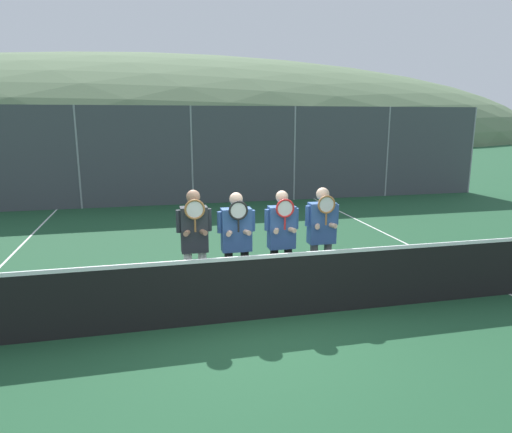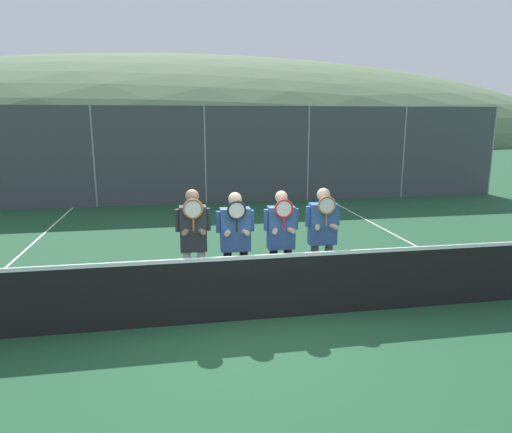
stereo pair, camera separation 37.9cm
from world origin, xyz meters
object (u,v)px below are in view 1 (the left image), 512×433
Objects in this scene: player_center_left at (237,238)px; car_far_left at (34,169)px; car_left_of_center at (172,169)px; player_center_right at (282,237)px; car_center at (293,165)px; player_rightmost at (322,231)px; player_leftmost at (195,239)px.

player_center_left is 0.39× the size of car_far_left.
car_left_of_center is (5.19, -0.32, -0.07)m from car_far_left.
player_center_right is 12.79m from car_center.
player_rightmost is 11.81m from car_left_of_center.
player_center_left is 0.41× the size of car_left_of_center.
player_leftmost is 0.41× the size of car_center.
car_far_left reaches higher than player_center_right.
player_center_right reaches higher than car_left_of_center.
car_far_left is 5.20m from car_left_of_center.
player_center_left is at bearing -88.05° from car_left_of_center.
player_rightmost is (0.72, 0.13, 0.02)m from player_center_right.
player_leftmost is 1.37m from player_center_right.
player_rightmost is (2.10, 0.11, -0.02)m from player_leftmost.
player_center_left is at bearing -0.22° from player_leftmost.
player_leftmost is at bearing -114.20° from car_center.
player_center_left is at bearing -65.22° from car_far_left.
car_left_of_center is at bearing 91.95° from player_center_left.
player_leftmost reaches higher than player_rightmost.
player_center_left is 0.39× the size of car_center.
player_center_left is 0.99× the size of player_rightmost.
player_center_left is 11.78m from car_left_of_center.
player_center_left reaches higher than car_left_of_center.
player_rightmost reaches higher than car_left_of_center.
car_far_left is 10.38m from car_center.
player_center_left reaches higher than car_center.
player_center_left is 13.02m from car_center.
car_center is (10.38, 0.00, -0.07)m from car_far_left.
car_far_left is (-6.31, 12.12, -0.08)m from player_center_right.
car_far_left reaches higher than car_center.
car_far_left is 1.03× the size of car_left_of_center.
car_far_left is at bearing 176.43° from car_left_of_center.
car_left_of_center is 5.20m from car_center.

